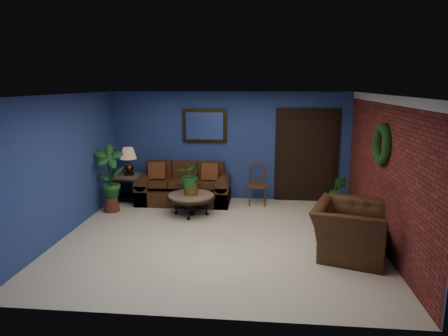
# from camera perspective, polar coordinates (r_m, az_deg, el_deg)

# --- Properties ---
(floor) EXTENTS (5.50, 5.50, 0.00)m
(floor) POSITION_cam_1_polar(r_m,az_deg,el_deg) (7.20, -0.70, -9.87)
(floor) COLOR beige
(floor) RESTS_ON ground
(wall_back) EXTENTS (5.50, 0.04, 2.50)m
(wall_back) POSITION_cam_1_polar(r_m,az_deg,el_deg) (9.28, 0.94, 3.14)
(wall_back) COLOR navy
(wall_back) RESTS_ON ground
(wall_left) EXTENTS (0.04, 5.00, 2.50)m
(wall_left) POSITION_cam_1_polar(r_m,az_deg,el_deg) (7.63, -21.73, 0.32)
(wall_left) COLOR navy
(wall_left) RESTS_ON ground
(wall_right_brick) EXTENTS (0.04, 5.00, 2.50)m
(wall_right_brick) POSITION_cam_1_polar(r_m,az_deg,el_deg) (7.09, 21.96, -0.54)
(wall_right_brick) COLOR maroon
(wall_right_brick) RESTS_ON ground
(ceiling) EXTENTS (5.50, 5.00, 0.02)m
(ceiling) POSITION_cam_1_polar(r_m,az_deg,el_deg) (6.68, -0.76, 10.44)
(ceiling) COLOR silver
(ceiling) RESTS_ON wall_back
(crown_molding) EXTENTS (0.03, 5.00, 0.14)m
(crown_molding) POSITION_cam_1_polar(r_m,az_deg,el_deg) (6.94, 22.49, 9.03)
(crown_molding) COLOR white
(crown_molding) RESTS_ON wall_right_brick
(wall_mirror) EXTENTS (1.02, 0.06, 0.77)m
(wall_mirror) POSITION_cam_1_polar(r_m,az_deg,el_deg) (9.24, -2.80, 6.03)
(wall_mirror) COLOR #3D2610
(wall_mirror) RESTS_ON wall_back
(closet_door) EXTENTS (1.44, 0.06, 2.18)m
(closet_door) POSITION_cam_1_polar(r_m,az_deg,el_deg) (9.31, 11.72, 1.67)
(closet_door) COLOR black
(closet_door) RESTS_ON wall_back
(wreath) EXTENTS (0.16, 0.72, 0.72)m
(wreath) POSITION_cam_1_polar(r_m,az_deg,el_deg) (7.04, 21.67, 3.14)
(wreath) COLOR black
(wreath) RESTS_ON wall_right_brick
(sofa) EXTENTS (2.08, 0.90, 0.94)m
(sofa) POSITION_cam_1_polar(r_m,az_deg,el_deg) (9.20, -5.66, -3.00)
(sofa) COLOR #482A14
(sofa) RESTS_ON ground
(coffee_table) EXTENTS (1.00, 1.00, 0.43)m
(coffee_table) POSITION_cam_1_polar(r_m,az_deg,el_deg) (8.30, -4.73, -4.19)
(coffee_table) COLOR #4E4A45
(coffee_table) RESTS_ON ground
(end_table) EXTENTS (0.67, 0.67, 0.62)m
(end_table) POSITION_cam_1_polar(r_m,az_deg,el_deg) (9.46, -13.33, -1.82)
(end_table) COLOR #4E4A45
(end_table) RESTS_ON ground
(table_lamp) EXTENTS (0.37, 0.37, 0.61)m
(table_lamp) POSITION_cam_1_polar(r_m,az_deg,el_deg) (9.35, -13.49, 1.41)
(table_lamp) COLOR #3D2610
(table_lamp) RESTS_ON end_table
(side_chair) EXTENTS (0.42, 0.42, 0.94)m
(side_chair) POSITION_cam_1_polar(r_m,az_deg,el_deg) (9.02, 4.79, -1.81)
(side_chair) COLOR #512D17
(side_chair) RESTS_ON ground
(armchair) EXTENTS (1.44, 1.54, 0.82)m
(armchair) POSITION_cam_1_polar(r_m,az_deg,el_deg) (6.71, 17.60, -8.40)
(armchair) COLOR #482A14
(armchair) RESTS_ON ground
(coffee_plant) EXTENTS (0.56, 0.50, 0.70)m
(coffee_plant) POSITION_cam_1_polar(r_m,az_deg,el_deg) (8.19, -4.78, -1.24)
(coffee_plant) COLOR brown
(coffee_plant) RESTS_ON coffee_table
(floor_plant) EXTENTS (0.41, 0.37, 0.78)m
(floor_plant) POSITION_cam_1_polar(r_m,az_deg,el_deg) (8.83, 15.93, -3.45)
(floor_plant) COLOR brown
(floor_plant) RESTS_ON ground
(tall_plant) EXTENTS (0.73, 0.60, 1.44)m
(tall_plant) POSITION_cam_1_polar(r_m,az_deg,el_deg) (8.73, -16.00, -1.08)
(tall_plant) COLOR #612B1B
(tall_plant) RESTS_ON ground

